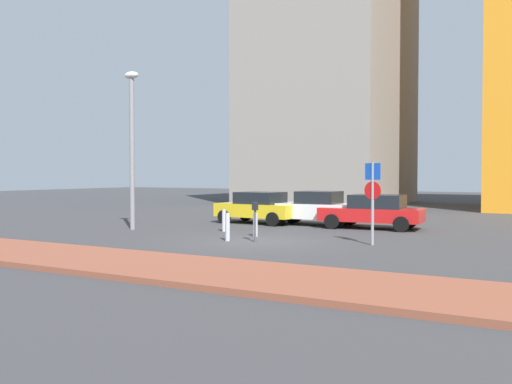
{
  "coord_description": "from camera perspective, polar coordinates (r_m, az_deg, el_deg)",
  "views": [
    {
      "loc": [
        9.29,
        -16.81,
        2.34
      ],
      "look_at": [
        -0.86,
        1.31,
        1.68
      ],
      "focal_mm": 38.61,
      "sensor_mm": 36.0,
      "label": 1
    }
  ],
  "objects": [
    {
      "name": "parked_car_yellow",
      "position": [
        26.27,
        0.3,
        -1.57
      ],
      "size": [
        4.14,
        2.25,
        1.5
      ],
      "color": "gold",
      "rests_on": "ground"
    },
    {
      "name": "parked_car_white",
      "position": [
        25.53,
        6.27,
        -1.66
      ],
      "size": [
        4.18,
        2.13,
        1.57
      ],
      "color": "white",
      "rests_on": "ground"
    },
    {
      "name": "sidewalk_brick",
      "position": [
        14.27,
        -11.92,
        -7.37
      ],
      "size": [
        40.0,
        3.25,
        0.14
      ],
      "primitive_type": "cube",
      "color": "brown",
      "rests_on": "ground"
    },
    {
      "name": "ground_plane",
      "position": [
        19.35,
        0.34,
        -5.12
      ],
      "size": [
        120.0,
        120.0,
        0.0
      ],
      "primitive_type": "plane",
      "color": "#38383A"
    },
    {
      "name": "parked_car_red",
      "position": [
        24.25,
        12.02,
        -1.93
      ],
      "size": [
        4.4,
        2.19,
        1.47
      ],
      "color": "red",
      "rests_on": "ground"
    },
    {
      "name": "parking_sign_post",
      "position": [
        18.57,
        11.99,
        -0.12
      ],
      "size": [
        0.59,
        0.15,
        2.74
      ],
      "color": "gray",
      "rests_on": "ground"
    },
    {
      "name": "traffic_bollard_far",
      "position": [
        20.77,
        -0.06,
        -3.42
      ],
      "size": [
        0.18,
        0.18,
        0.88
      ],
      "primitive_type": "cylinder",
      "color": "#B7B7BC",
      "rests_on": "ground"
    },
    {
      "name": "traffic_bollard_near",
      "position": [
        22.62,
        -3.34,
        -2.95
      ],
      "size": [
        0.16,
        0.16,
        0.92
      ],
      "primitive_type": "cylinder",
      "color": "#B7B7BC",
      "rests_on": "ground"
    },
    {
      "name": "parking_meter",
      "position": [
        19.06,
        -0.1,
        -2.51
      ],
      "size": [
        0.18,
        0.14,
        1.39
      ],
      "color": "#4C4C51",
      "rests_on": "ground"
    },
    {
      "name": "traffic_bollard_mid",
      "position": [
        19.39,
        -2.97,
        -3.65
      ],
      "size": [
        0.17,
        0.17,
        0.98
      ],
      "primitive_type": "cylinder",
      "color": "#B7B7BC",
      "rests_on": "ground"
    },
    {
      "name": "building_under_construction",
      "position": [
        45.68,
        7.74,
        12.65
      ],
      "size": [
        10.83,
        13.49,
        21.84
      ],
      "primitive_type": "cube",
      "color": "gray",
      "rests_on": "ground"
    },
    {
      "name": "street_lamp",
      "position": [
        23.92,
        -12.74,
        5.64
      ],
      "size": [
        0.7,
        0.36,
        6.67
      ],
      "color": "gray",
      "rests_on": "ground"
    }
  ]
}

